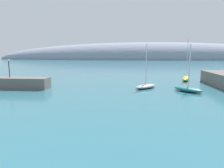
% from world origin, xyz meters
% --- Properties ---
extents(distant_ridge, '(321.44, 51.09, 34.71)m').
position_xyz_m(distant_ridge, '(25.72, 201.68, 0.00)').
color(distant_ridge, gray).
rests_on(distant_ridge, ground).
extents(sailboat_yellow_near_shore, '(3.91, 7.19, 10.63)m').
position_xyz_m(sailboat_yellow_near_shore, '(19.56, 44.33, 0.61)').
color(sailboat_yellow_near_shore, yellow).
rests_on(sailboat_yellow_near_shore, water).
extents(sailboat_grey_mid_mooring, '(5.47, 5.77, 8.71)m').
position_xyz_m(sailboat_grey_mid_mooring, '(8.37, 32.22, 0.51)').
color(sailboat_grey_mid_mooring, gray).
rests_on(sailboat_grey_mid_mooring, water).
extents(sailboat_teal_outer_mooring, '(5.53, 5.79, 8.61)m').
position_xyz_m(sailboat_teal_outer_mooring, '(15.82, 29.29, 0.56)').
color(sailboat_teal_outer_mooring, '#1E6B70').
rests_on(sailboat_teal_outer_mooring, water).
extents(harbor_lamp_post, '(0.36, 0.36, 3.61)m').
position_xyz_m(harbor_lamp_post, '(-19.05, 30.45, 4.43)').
color(harbor_lamp_post, black).
rests_on(harbor_lamp_post, breakwater_rocks).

